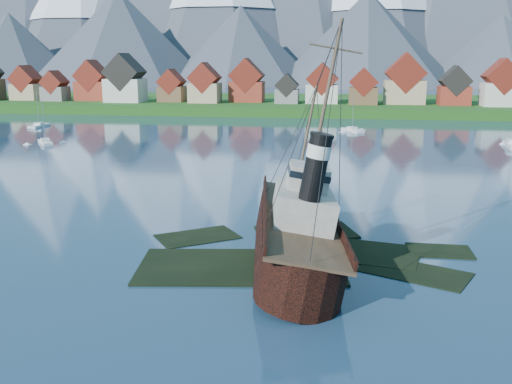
# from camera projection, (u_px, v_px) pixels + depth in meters

# --- Properties ---
(ground) EXTENTS (1400.00, 1400.00, 0.00)m
(ground) POSITION_uv_depth(u_px,v_px,m) (277.00, 261.00, 51.81)
(ground) COLOR navy
(ground) RESTS_ON ground
(shoal) EXTENTS (31.71, 21.24, 1.14)m
(shoal) POSITION_uv_depth(u_px,v_px,m) (299.00, 258.00, 53.70)
(shoal) COLOR black
(shoal) RESTS_ON ground
(shore_bank) EXTENTS (600.00, 80.00, 3.20)m
(shore_bank) POSITION_uv_depth(u_px,v_px,m) (329.00, 108.00, 215.50)
(shore_bank) COLOR #144012
(shore_bank) RESTS_ON ground
(seawall) EXTENTS (600.00, 2.50, 2.00)m
(seawall) POSITION_uv_depth(u_px,v_px,m) (325.00, 118.00, 178.91)
(seawall) COLOR #3F3D38
(seawall) RESTS_ON ground
(town) EXTENTS (250.96, 16.69, 17.30)m
(town) POSITION_uv_depth(u_px,v_px,m) (234.00, 85.00, 201.15)
(town) COLOR maroon
(town) RESTS_ON ground
(tugboat_wreck) EXTENTS (6.61, 28.47, 22.56)m
(tugboat_wreck) POSITION_uv_depth(u_px,v_px,m) (292.00, 227.00, 52.44)
(tugboat_wreck) COLOR black
(tugboat_wreck) RESTS_ON ground
(sailboat_c) EXTENTS (6.28, 7.24, 9.92)m
(sailboat_c) POSITION_uv_depth(u_px,v_px,m) (45.00, 143.00, 123.83)
(sailboat_c) COLOR silver
(sailboat_c) RESTS_ON ground
(sailboat_d) EXTENTS (3.28, 9.90, 13.27)m
(sailboat_d) POSITION_uv_depth(u_px,v_px,m) (512.00, 146.00, 119.25)
(sailboat_d) COLOR silver
(sailboat_d) RESTS_ON ground
(sailboat_e) EXTENTS (6.02, 8.54, 9.94)m
(sailboat_e) POSITION_uv_depth(u_px,v_px,m) (352.00, 131.00, 145.17)
(sailboat_e) COLOR silver
(sailboat_e) RESTS_ON ground
(sailboat_f) EXTENTS (2.58, 8.96, 9.95)m
(sailboat_f) POSITION_uv_depth(u_px,v_px,m) (39.00, 126.00, 155.09)
(sailboat_f) COLOR silver
(sailboat_f) RESTS_ON ground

